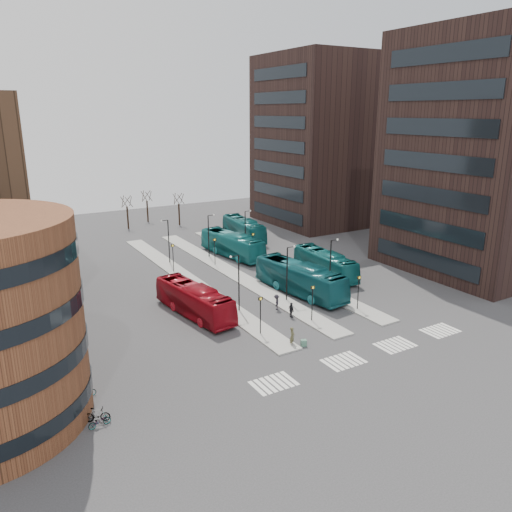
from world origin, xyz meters
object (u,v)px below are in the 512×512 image
bicycle_mid (97,415)px  teal_bus_b (232,245)px  teal_bus_a (300,279)px  bicycle_far (85,392)px  teal_bus_c (325,263)px  commuter_a (231,319)px  traveller (292,336)px  red_bus (194,300)px  commuter_c (276,302)px  suitcase (304,343)px  commuter_b (291,310)px  bicycle_near (99,421)px  teal_bus_d (244,229)px

bicycle_mid → teal_bus_b: bearing=-16.8°
teal_bus_a → bicycle_far: (-26.28, -9.75, -1.40)m
teal_bus_a → teal_bus_c: 7.60m
teal_bus_c → bicycle_far: teal_bus_c is taller
teal_bus_a → teal_bus_b: bearing=81.6°
commuter_a → traveller: bearing=108.1°
red_bus → teal_bus_b: 21.95m
bicycle_mid → commuter_c: bearing=-39.5°
suitcase → teal_bus_b: size_ratio=0.05×
traveller → commuter_b: (3.55, 5.31, -0.08)m
red_bus → commuter_a: red_bus is taller
commuter_b → bicycle_near: commuter_b is taller
commuter_c → teal_bus_d: bearing=-168.7°
suitcase → red_bus: red_bus is taller
teal_bus_a → commuter_b: 7.25m
red_bus → bicycle_near: (-13.24, -14.39, -1.21)m
suitcase → teal_bus_b: bearing=91.0°
traveller → bicycle_far: (-17.90, 0.88, -0.49)m
teal_bus_a → commuter_b: teal_bus_a is taller
suitcase → red_bus: 12.92m
traveller → commuter_b: traveller is taller
teal_bus_a → teal_bus_b: size_ratio=1.04×
teal_bus_b → bicycle_near: size_ratio=8.06×
suitcase → teal_bus_d: 39.65m
traveller → commuter_c: (3.39, 7.86, -0.06)m
bicycle_far → commuter_b: bearing=-66.2°
suitcase → bicycle_mid: 18.85m
teal_bus_c → bicycle_near: teal_bus_c is taller
teal_bus_b → teal_bus_c: teal_bus_b is taller
commuter_c → traveller: bearing=10.6°
suitcase → teal_bus_a: size_ratio=0.05×
bicycle_mid → traveller: bearing=-57.3°
red_bus → bicycle_near: size_ratio=7.49×
bicycle_far → red_bus: bearing=-40.5°
traveller → bicycle_mid: traveller is taller
teal_bus_a → traveller: bearing=-135.0°
bicycle_near → bicycle_far: bearing=-8.3°
teal_bus_b → bicycle_far: bearing=-141.7°
traveller → teal_bus_a: bearing=13.1°
teal_bus_b → teal_bus_a: bearing=-99.0°
commuter_a → bicycle_mid: commuter_a is taller
bicycle_mid → commuter_a: bearing=-34.9°
suitcase → teal_bus_d: size_ratio=0.05×
traveller → commuter_c: 8.56m
suitcase → commuter_c: 8.88m
teal_bus_a → teal_bus_b: 17.62m
teal_bus_d → traveller: size_ratio=6.87×
commuter_a → commuter_c: size_ratio=0.99×
teal_bus_d → teal_bus_c: bearing=-84.6°
suitcase → teal_bus_c: bearing=63.4°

